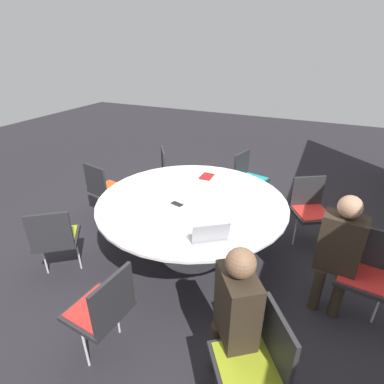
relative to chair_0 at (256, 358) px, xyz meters
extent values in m
plane|color=black|center=(-1.43, -1.10, -0.52)|extent=(16.00, 16.00, 0.00)
cylinder|color=#B7B7BC|center=(-1.43, -1.10, -0.51)|extent=(0.78, 0.78, 0.02)
cylinder|color=#B7B7BC|center=(-1.43, -1.10, -0.15)|extent=(0.13, 0.13, 0.70)
cylinder|color=white|center=(-1.43, -1.10, 0.21)|extent=(2.15, 2.15, 0.03)
cube|color=#262628|center=(0.04, -0.05, -0.07)|extent=(0.60, 0.60, 0.04)
cube|color=olive|center=(0.04, -0.05, -0.05)|extent=(0.53, 0.53, 0.01)
cube|color=#262628|center=(-0.07, 0.10, 0.15)|extent=(0.36, 0.27, 0.40)
cylinder|color=silver|center=(-0.11, -0.16, -0.31)|extent=(0.02, 0.02, 0.43)
cube|color=#262628|center=(-1.20, 0.68, -0.07)|extent=(0.47, 0.49, 0.04)
cube|color=red|center=(-1.20, 0.68, -0.05)|extent=(0.42, 0.43, 0.01)
cube|color=#262628|center=(-1.39, 0.71, 0.15)|extent=(0.08, 0.42, 0.40)
cylinder|color=silver|center=(-1.17, 0.86, -0.31)|extent=(0.02, 0.02, 0.43)
cylinder|color=silver|center=(-1.22, 0.51, -0.31)|extent=(0.02, 0.02, 0.43)
cube|color=#262628|center=(-2.21, 0.18, -0.07)|extent=(0.59, 0.59, 0.04)
cube|color=red|center=(-2.21, 0.18, -0.05)|extent=(0.52, 0.52, 0.01)
cube|color=#262628|center=(-2.38, 0.07, 0.15)|extent=(0.24, 0.37, 0.40)
cylinder|color=silver|center=(-2.31, 0.33, -0.31)|extent=(0.02, 0.02, 0.43)
cylinder|color=silver|center=(-2.12, 0.02, -0.31)|extent=(0.02, 0.02, 0.43)
cube|color=#262628|center=(-2.89, -0.75, -0.07)|extent=(0.53, 0.51, 0.04)
cube|color=teal|center=(-2.89, -0.75, -0.05)|extent=(0.46, 0.45, 0.01)
cube|color=#262628|center=(-2.93, -0.94, 0.15)|extent=(0.41, 0.13, 0.40)
cylinder|color=silver|center=(-3.06, -0.71, -0.31)|extent=(0.02, 0.02, 0.43)
cylinder|color=silver|center=(-2.71, -0.79, -0.31)|extent=(0.02, 0.02, 0.43)
cube|color=#262628|center=(-2.67, -1.95, -0.07)|extent=(0.60, 0.60, 0.04)
cube|color=olive|center=(-2.67, -1.95, -0.05)|extent=(0.53, 0.52, 0.01)
cube|color=#262628|center=(-2.56, -2.11, 0.15)|extent=(0.36, 0.26, 0.40)
cylinder|color=silver|center=(-2.81, -2.05, -0.31)|extent=(0.02, 0.02, 0.43)
cylinder|color=silver|center=(-2.52, -1.85, -0.31)|extent=(0.02, 0.02, 0.43)
cube|color=#262628|center=(-1.74, -2.57, -0.07)|extent=(0.50, 0.52, 0.04)
cube|color=#E04C1E|center=(-1.74, -2.57, -0.05)|extent=(0.44, 0.46, 0.01)
cube|color=#262628|center=(-1.55, -2.61, 0.15)|extent=(0.12, 0.42, 0.40)
cylinder|color=silver|center=(-1.78, -2.75, -0.31)|extent=(0.02, 0.02, 0.43)
cylinder|color=silver|center=(-1.70, -2.40, -0.31)|extent=(0.02, 0.02, 0.43)
cube|color=#262628|center=(-0.52, -2.30, -0.07)|extent=(0.60, 0.60, 0.04)
cube|color=olive|center=(-0.52, -2.30, -0.05)|extent=(0.53, 0.53, 0.01)
cube|color=#262628|center=(-0.37, -2.19, 0.15)|extent=(0.28, 0.35, 0.40)
cylinder|color=silver|center=(-0.41, -2.45, -0.31)|extent=(0.02, 0.02, 0.43)
cylinder|color=silver|center=(-0.63, -2.16, -0.31)|extent=(0.02, 0.02, 0.43)
cube|color=#262628|center=(0.07, -1.25, -0.07)|extent=(0.48, 0.46, 0.04)
cube|color=red|center=(0.07, -1.25, -0.05)|extent=(0.42, 0.41, 0.01)
cube|color=#262628|center=(0.09, -1.06, 0.15)|extent=(0.42, 0.07, 0.40)
cylinder|color=silver|center=(0.25, -1.27, -0.31)|extent=(0.02, 0.02, 0.43)
cylinder|color=silver|center=(-0.11, -1.23, -0.31)|extent=(0.02, 0.02, 0.43)
cylinder|color=#2D2319|center=(-0.02, -0.22, -0.29)|extent=(0.10, 0.10, 0.47)
cylinder|color=#2D2319|center=(-0.17, -0.33, -0.29)|extent=(0.10, 0.10, 0.47)
cube|color=#2D2319|center=(-0.16, -0.19, 0.22)|extent=(0.42, 0.39, 0.55)
sphere|color=brown|center=(-0.16, -0.19, 0.60)|extent=(0.20, 0.20, 0.20)
cylinder|color=#2D2319|center=(-1.12, 0.52, -0.29)|extent=(0.10, 0.10, 0.47)
cylinder|color=#2D2319|center=(-1.14, 0.34, -0.29)|extent=(0.10, 0.10, 0.47)
cube|color=#2D2319|center=(-1.23, 0.45, 0.22)|extent=(0.26, 0.39, 0.55)
sphere|color=#A87A5B|center=(-1.23, 0.45, 0.60)|extent=(0.20, 0.20, 0.20)
cube|color=#99999E|center=(-0.83, -0.67, 0.23)|extent=(0.39, 0.41, 0.02)
cube|color=#99999E|center=(-0.73, -0.61, 0.34)|extent=(0.24, 0.30, 0.20)
cube|color=black|center=(-0.74, -0.61, 0.34)|extent=(0.21, 0.27, 0.17)
cube|color=maroon|center=(-2.09, -1.19, 0.24)|extent=(0.21, 0.15, 0.02)
cube|color=black|center=(-1.26, -1.21, 0.23)|extent=(0.11, 0.15, 0.01)
camera|label=1|loc=(1.32, 0.13, 1.83)|focal=28.00mm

